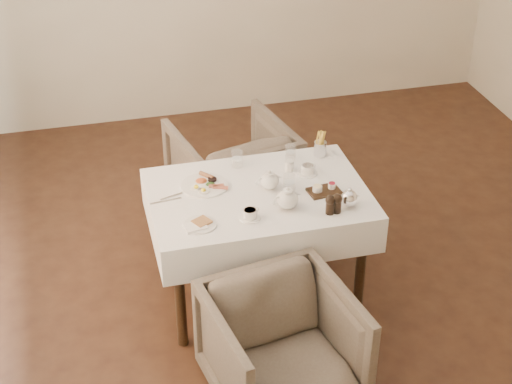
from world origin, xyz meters
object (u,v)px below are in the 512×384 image
object	(u,v)px
table	(258,209)
armchair_far	(232,171)
teapot_centre	(269,180)
armchair_near	(282,349)
breakfast_plate	(205,184)

from	to	relation	value
table	armchair_far	xyz separation A→B (m)	(0.05, 0.93, -0.28)
teapot_centre	armchair_near	bearing A→B (deg)	-104.45
table	breakfast_plate	size ratio (longest dim) A/B	4.57
table	breakfast_plate	distance (m)	0.35
armchair_near	breakfast_plate	xyz separation A→B (m)	(-0.20, 1.02, 0.43)
armchair_near	teapot_centre	world-z (taller)	teapot_centre
table	armchair_near	distance (m)	0.92
armchair_far	teapot_centre	xyz separation A→B (m)	(0.03, -0.90, 0.46)
armchair_far	breakfast_plate	xyz separation A→B (m)	(-0.34, -0.78, 0.41)
breakfast_plate	teapot_centre	bearing A→B (deg)	-33.20
table	armchair_far	world-z (taller)	table
table	armchair_near	size ratio (longest dim) A/B	1.73
armchair_near	armchair_far	size ratio (longest dim) A/B	0.94
teapot_centre	armchair_far	bearing A→B (deg)	87.58
armchair_near	breakfast_plate	bearing A→B (deg)	90.95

